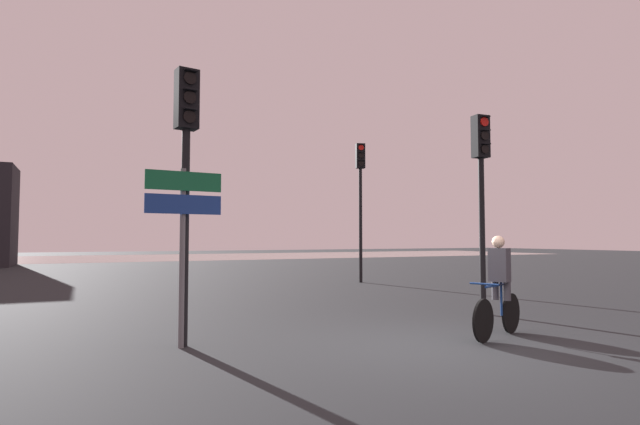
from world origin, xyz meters
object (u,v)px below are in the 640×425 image
Objects in this scene: traffic_light_far_right at (360,187)px; traffic_light_near_right at (481,175)px; traffic_light_near_left at (186,151)px; cyclist at (499,286)px; direction_sign_post at (183,223)px.

traffic_light_far_right reaches higher than traffic_light_near_right.
traffic_light_near_left is 2.54× the size of cyclist.
traffic_light_far_right is at bearing -96.23° from traffic_light_near_right.
traffic_light_near_right reaches higher than direction_sign_post.
cyclist is at bearing 89.18° from traffic_light_far_right.
traffic_light_far_right is 11.45m from direction_sign_post.
traffic_light_far_right is 10.42m from cyclist.
traffic_light_far_right is at bearing -136.89° from direction_sign_post.
traffic_light_near_right is at bearing -59.70° from cyclist.
traffic_light_far_right is 1.20× the size of traffic_light_near_right.
direction_sign_post is at bearing 63.38° from traffic_light_far_right.
direction_sign_post is at bearing 52.26° from cyclist.
direction_sign_post is 1.60× the size of cyclist.
traffic_light_far_right is 3.11× the size of cyclist.
traffic_light_near_left is at bearing 9.23° from traffic_light_near_right.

